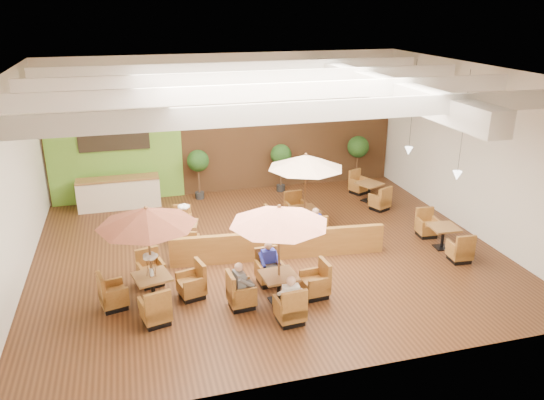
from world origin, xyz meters
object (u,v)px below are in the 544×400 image
object	(u,v)px
diner_0	(290,294)
diner_4	(315,222)
table_4	(443,238)
table_0	(149,239)
topiary_2	(358,149)
table_2	(303,176)
service_counter	(119,193)
diner_2	(241,280)
topiary_0	(198,163)
diner_1	(269,259)
table_1	(279,237)
table_5	(369,192)
topiary_1	(281,157)
table_3	(185,230)
booth_divider	(279,245)
diner_3	(315,221)

from	to	relation	value
diner_0	diner_4	distance (m)	4.66
table_4	diner_4	world-z (taller)	diner_4
table_0	topiary_2	distance (m)	11.63
table_2	table_0	bearing A→B (deg)	-151.30
service_counter	diner_2	distance (m)	8.57
topiary_0	diner_0	distance (m)	9.30
service_counter	topiary_2	bearing A→B (deg)	1.18
service_counter	diner_1	world-z (taller)	diner_1
service_counter	table_0	xyz separation A→B (m)	(0.80, -7.23, 1.23)
diner_0	diner_1	world-z (taller)	diner_0
table_1	table_4	distance (m)	6.28
table_1	topiary_2	distance (m)	10.09
table_5	topiary_1	distance (m)	3.78
diner_1	table_1	bearing A→B (deg)	85.62
diner_0	diner_2	xyz separation A→B (m)	(-0.99, 0.99, -0.01)
table_4	topiary_2	world-z (taller)	topiary_2
topiary_1	diner_0	bearing A→B (deg)	-104.86
service_counter	diner_0	distance (m)	9.86
table_0	table_3	world-z (taller)	table_0
service_counter	diner_2	size ratio (longest dim) A/B	3.75
table_4	table_0	bearing A→B (deg)	-169.57
booth_divider	topiary_0	distance (m)	6.19
table_1	diner_4	size ratio (longest dim) A/B	3.81
diner_2	table_2	bearing A→B (deg)	134.37
diner_2	diner_4	world-z (taller)	diner_2
table_2	topiary_0	xyz separation A→B (m)	(-2.93, 4.08, -0.49)
table_4	topiary_2	distance (m)	6.65
booth_divider	diner_0	size ratio (longest dim) A/B	7.95
table_3	table_4	bearing A→B (deg)	-5.06
service_counter	table_0	distance (m)	7.38
table_5	topiary_2	xyz separation A→B (m)	(0.38, 2.05, 1.20)
table_3	table_1	bearing A→B (deg)	-52.71
table_3	table_0	bearing A→B (deg)	-97.24
topiary_0	topiary_1	bearing A→B (deg)	-0.00
service_counter	topiary_0	size ratio (longest dim) A/B	1.52
table_1	diner_1	distance (m)	1.47
service_counter	diner_4	xyz separation A→B (m)	(6.04, -4.88, 0.14)
table_2	diner_4	size ratio (longest dim) A/B	3.85
service_counter	diner_4	world-z (taller)	service_counter
topiary_2	topiary_1	bearing A→B (deg)	180.00
diner_0	table_0	bearing A→B (deg)	153.01
booth_divider	table_3	size ratio (longest dim) A/B	2.57
diner_0	diner_1	xyz separation A→B (m)	(0.00, 1.98, -0.02)
booth_divider	topiary_0	bearing A→B (deg)	110.55
table_3	table_5	xyz separation A→B (m)	(7.36, 2.02, -0.13)
diner_0	diner_3	bearing A→B (deg)	66.06
booth_divider	diner_4	xyz separation A→B (m)	(1.42, 0.82, 0.27)
table_0	topiary_1	bearing A→B (deg)	39.55
topiary_0	topiary_1	xyz separation A→B (m)	(3.34, -0.00, -0.01)
table_3	topiary_2	bearing A→B (deg)	40.27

